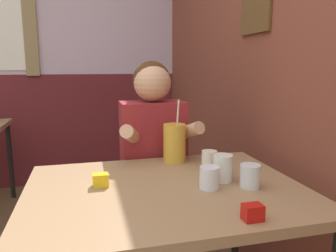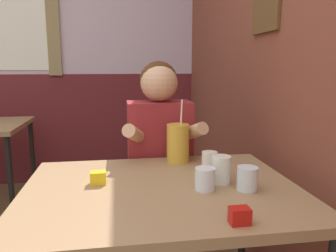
{
  "view_description": "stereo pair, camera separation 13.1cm",
  "coord_description": "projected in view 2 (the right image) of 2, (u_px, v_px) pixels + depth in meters",
  "views": [
    {
      "loc": [
        0.33,
        -0.85,
        1.18
      ],
      "look_at": [
        0.67,
        0.47,
        0.93
      ],
      "focal_mm": 35.0,
      "sensor_mm": 36.0,
      "label": 1
    },
    {
      "loc": [
        0.46,
        -0.88,
        1.18
      ],
      "look_at": [
        0.67,
        0.47,
        0.93
      ],
      "focal_mm": 35.0,
      "sensor_mm": 36.0,
      "label": 2
    }
  ],
  "objects": [
    {
      "name": "glass_by_brick",
      "position": [
        247.0,
        179.0,
        1.22
      ],
      "size": [
        0.08,
        0.08,
        0.09
      ],
      "color": "silver",
      "rests_on": "main_table"
    },
    {
      "name": "cocktail_pitcher",
      "position": [
        178.0,
        143.0,
        1.58
      ],
      "size": [
        0.11,
        0.11,
        0.3
      ],
      "color": "gold",
      "rests_on": "main_table"
    },
    {
      "name": "glass_far_side",
      "position": [
        209.0,
        163.0,
        1.4
      ],
      "size": [
        0.07,
        0.07,
        0.1
      ],
      "color": "silver",
      "rests_on": "main_table"
    },
    {
      "name": "condiment_mustard",
      "position": [
        98.0,
        178.0,
        1.29
      ],
      "size": [
        0.06,
        0.04,
        0.05
      ],
      "color": "yellow",
      "rests_on": "main_table"
    },
    {
      "name": "back_wall",
      "position": [
        67.0,
        48.0,
        3.21
      ],
      "size": [
        5.47,
        0.09,
        2.7
      ],
      "color": "silver",
      "rests_on": "ground_plane"
    },
    {
      "name": "glass_center",
      "position": [
        221.0,
        169.0,
        1.3
      ],
      "size": [
        0.08,
        0.08,
        0.11
      ],
      "color": "silver",
      "rests_on": "main_table"
    },
    {
      "name": "person_seated",
      "position": [
        160.0,
        167.0,
        1.8
      ],
      "size": [
        0.42,
        0.4,
        1.21
      ],
      "color": "maroon",
      "rests_on": "ground_plane"
    },
    {
      "name": "main_table",
      "position": [
        162.0,
        202.0,
        1.27
      ],
      "size": [
        1.06,
        0.81,
        0.72
      ],
      "color": "#93704C",
      "rests_on": "ground_plane"
    },
    {
      "name": "brick_wall_right",
      "position": [
        239.0,
        40.0,
        2.16
      ],
      "size": [
        0.08,
        4.5,
        2.7
      ],
      "color": "brown",
      "rests_on": "ground_plane"
    },
    {
      "name": "condiment_ketchup",
      "position": [
        240.0,
        216.0,
        0.96
      ],
      "size": [
        0.06,
        0.04,
        0.05
      ],
      "color": "#B7140F",
      "rests_on": "main_table"
    },
    {
      "name": "glass_near_pitcher",
      "position": [
        205.0,
        179.0,
        1.22
      ],
      "size": [
        0.08,
        0.08,
        0.09
      ],
      "color": "silver",
      "rests_on": "main_table"
    }
  ]
}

